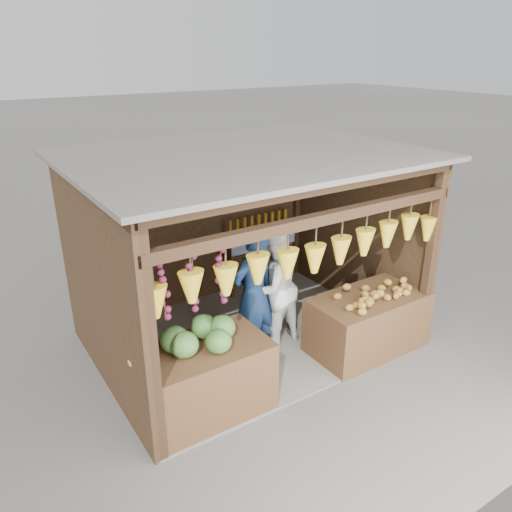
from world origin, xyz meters
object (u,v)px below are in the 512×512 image
at_px(counter_left, 201,381).
at_px(counter_right, 368,322).
at_px(man_standing, 254,294).
at_px(vendor_seated, 123,327).
at_px(woman_standing, 272,287).

distance_m(counter_left, counter_right, 2.51).
bearing_deg(counter_left, man_standing, 30.34).
height_order(counter_left, vendor_seated, vendor_seated).
relative_size(counter_left, man_standing, 0.83).
height_order(counter_right, vendor_seated, vendor_seated).
bearing_deg(counter_right, woman_standing, 142.12).
relative_size(man_standing, vendor_seated, 1.91).
height_order(woman_standing, vendor_seated, woman_standing).
bearing_deg(woman_standing, vendor_seated, -16.86).
distance_m(counter_right, woman_standing, 1.39).
height_order(counter_left, man_standing, man_standing).
distance_m(counter_right, man_standing, 1.64).
bearing_deg(vendor_seated, counter_left, 131.24).
xyz_separation_m(man_standing, woman_standing, (0.36, 0.10, -0.03)).
bearing_deg(man_standing, counter_left, 20.57).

